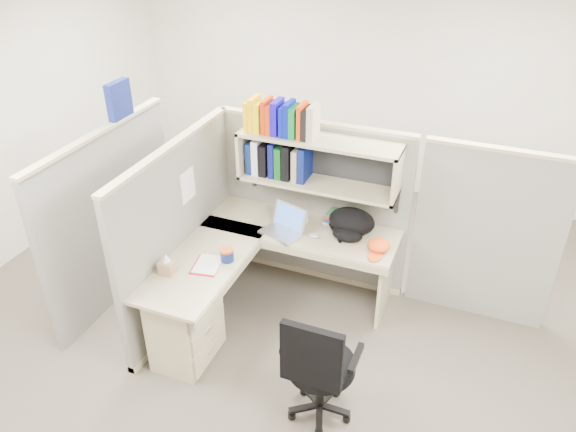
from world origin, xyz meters
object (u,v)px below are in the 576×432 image
at_px(laptop, 281,222).
at_px(snack_canister, 227,254).
at_px(backpack, 350,224).
at_px(desk, 218,300).
at_px(task_chair, 319,383).

xyz_separation_m(laptop, snack_canister, (-0.26, -0.53, -0.07)).
distance_m(laptop, backpack, 0.60).
xyz_separation_m(desk, snack_canister, (0.02, 0.17, 0.35)).
bearing_deg(snack_canister, laptop, 64.03).
height_order(desk, task_chair, task_chair).
bearing_deg(laptop, task_chair, -39.08).
distance_m(desk, backpack, 1.29).
height_order(laptop, snack_canister, laptop).
relative_size(backpack, snack_canister, 3.50).
bearing_deg(desk, backpack, 46.45).
bearing_deg(desk, snack_canister, 83.56).
height_order(backpack, task_chair, task_chair).
distance_m(snack_canister, task_chair, 1.28).
relative_size(desk, task_chair, 1.71).
distance_m(desk, laptop, 0.86).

